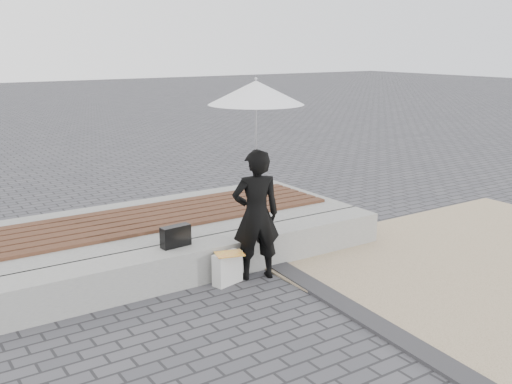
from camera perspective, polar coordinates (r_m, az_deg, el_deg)
ground at (r=5.64m, az=2.98°, el=-13.17°), size 80.00×80.00×0.00m
edging_band at (r=5.75m, az=12.22°, el=-12.74°), size 0.61×5.20×0.04m
seating_ledge at (r=6.80m, az=-5.08°, el=-6.49°), size 5.00×0.45×0.40m
timber_platform at (r=7.82m, az=-9.31°, el=-3.86°), size 5.00×2.00×0.40m
timber_decking at (r=7.76m, az=-9.37°, el=-2.31°), size 4.60×1.20×0.04m
woman at (r=6.58m, az=0.00°, el=-2.21°), size 0.62×0.50×1.48m
parasol at (r=6.33m, az=0.00°, el=9.51°), size 1.02×1.02×1.31m
handbag at (r=6.62m, az=-7.72°, el=-4.22°), size 0.35×0.15×0.24m
canvas_tote at (r=6.60m, az=-2.76°, el=-7.31°), size 0.36×0.22×0.36m
magazine at (r=6.49m, az=-2.55°, el=-5.94°), size 0.35×0.30×0.01m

